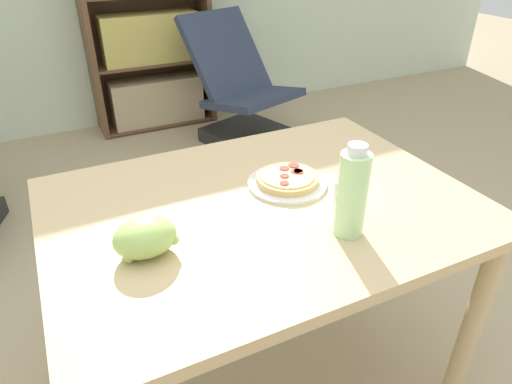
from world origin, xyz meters
TOP-DOWN VIEW (x-y plane):
  - ground_plane at (0.00, 0.00)m, footprint 14.00×14.00m
  - dining_table at (0.06, -0.06)m, footprint 1.17×0.86m
  - pizza_on_plate at (0.17, -0.01)m, footprint 0.24×0.24m
  - grape_bunch at (-0.29, -0.14)m, footprint 0.15×0.12m
  - drink_bottle at (0.19, -0.28)m, footprint 0.07×0.07m
  - salt_shaker at (0.25, -0.17)m, footprint 0.04×0.04m
  - lounge_chair_far at (0.86, 1.84)m, footprint 0.74×0.90m
  - bookshelf at (0.38, 2.44)m, footprint 0.90×0.31m

SIDE VIEW (x-z plane):
  - ground_plane at x=0.00m, z-range 0.00..0.00m
  - lounge_chair_far at x=0.86m, z-range -0.15..0.73m
  - dining_table at x=0.06m, z-range 0.27..1.00m
  - bookshelf at x=0.38m, z-range -0.04..1.43m
  - pizza_on_plate at x=0.17m, z-range 0.73..0.77m
  - salt_shaker at x=0.25m, z-range 0.74..0.81m
  - grape_bunch at x=-0.29m, z-range 0.73..0.83m
  - drink_bottle at x=0.19m, z-range 0.73..0.97m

